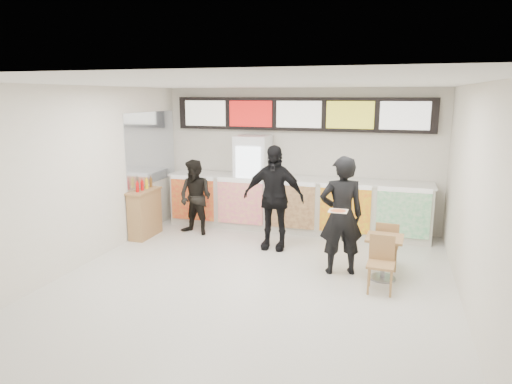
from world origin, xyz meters
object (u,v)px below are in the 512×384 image
at_px(customer_main, 341,216).
at_px(customer_left, 196,198).
at_px(service_counter, 294,204).
at_px(cafe_table, 384,250).
at_px(customer_mid, 273,197).
at_px(drinks_fridge, 253,182).
at_px(condiment_ledge, 145,213).

bearing_deg(customer_main, customer_left, -40.73).
distance_m(service_counter, customer_main, 2.49).
height_order(service_counter, cafe_table, service_counter).
relative_size(customer_mid, cafe_table, 1.38).
relative_size(service_counter, drinks_fridge, 2.78).
bearing_deg(drinks_fridge, cafe_table, -37.96).
bearing_deg(customer_left, condiment_ledge, -141.79).
bearing_deg(customer_mid, cafe_table, -25.65).
height_order(drinks_fridge, customer_mid, drinks_fridge).
bearing_deg(customer_left, customer_main, -10.22).
height_order(drinks_fridge, customer_main, drinks_fridge).
bearing_deg(cafe_table, customer_main, 177.89).
xyz_separation_m(customer_mid, cafe_table, (2.04, -0.95, -0.50)).
bearing_deg(customer_mid, customer_main, -33.89).
relative_size(customer_main, condiment_ledge, 1.66).
distance_m(customer_main, customer_mid, 1.62).
bearing_deg(customer_main, cafe_table, 156.22).
height_order(customer_mid, cafe_table, customer_mid).
xyz_separation_m(customer_main, customer_left, (-3.12, 1.28, -0.18)).
bearing_deg(drinks_fridge, service_counter, -0.99).
height_order(drinks_fridge, condiment_ledge, drinks_fridge).
distance_m(customer_mid, condiment_ledge, 2.73).
bearing_deg(customer_mid, condiment_ledge, -179.22).
xyz_separation_m(customer_main, customer_mid, (-1.36, 0.89, 0.02)).
distance_m(customer_main, condiment_ledge, 4.15).
xyz_separation_m(drinks_fridge, customer_main, (2.16, -2.16, -0.04)).
height_order(service_counter, customer_main, customer_main).
xyz_separation_m(customer_left, customer_mid, (1.76, -0.39, 0.20)).
height_order(customer_main, customer_left, customer_main).
xyz_separation_m(cafe_table, condiment_ledge, (-4.73, 0.88, 0.02)).
xyz_separation_m(drinks_fridge, condiment_ledge, (-1.88, -1.34, -0.50)).
relative_size(customer_mid, condiment_ledge, 1.69).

